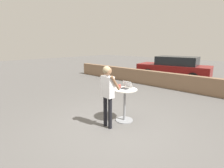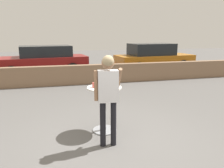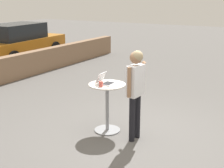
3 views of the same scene
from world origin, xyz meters
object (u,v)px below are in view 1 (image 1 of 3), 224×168
at_px(standing_person, 107,89).
at_px(parked_car_near_street, 174,68).
at_px(coffee_mug, 119,86).
at_px(cafe_table, 125,101).
at_px(laptop, 126,87).

height_order(standing_person, parked_car_near_street, standing_person).
bearing_deg(coffee_mug, cafe_table, -2.47).
bearing_deg(standing_person, coffee_mug, 102.10).
bearing_deg(standing_person, parked_car_near_street, 101.36).
distance_m(standing_person, parked_car_near_street, 8.12).
bearing_deg(parked_car_near_street, standing_person, -78.64).
relative_size(coffee_mug, parked_car_near_street, 0.02).
distance_m(cafe_table, laptop, 0.43).
xyz_separation_m(laptop, coffee_mug, (-0.22, -0.03, 0.00)).
relative_size(laptop, standing_person, 0.19).
distance_m(cafe_table, standing_person, 0.83).
height_order(coffee_mug, parked_car_near_street, parked_car_near_street).
distance_m(coffee_mug, parked_car_near_street, 7.42).
bearing_deg(cafe_table, coffee_mug, 177.53).
bearing_deg(coffee_mug, parked_car_near_street, 101.29).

